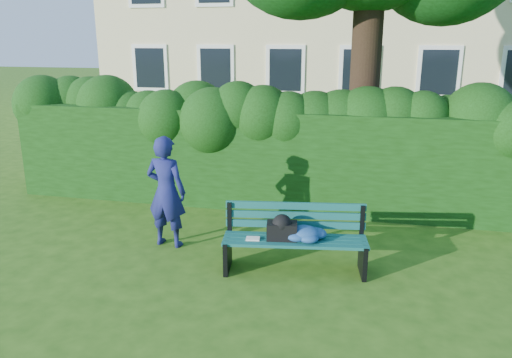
# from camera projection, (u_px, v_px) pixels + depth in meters

# --- Properties ---
(ground) EXTENTS (80.00, 80.00, 0.00)m
(ground) POSITION_uv_depth(u_px,v_px,m) (247.00, 252.00, 7.36)
(ground) COLOR #2C5513
(ground) RESTS_ON ground
(hedge) EXTENTS (10.00, 1.00, 1.80)m
(hedge) POSITION_uv_depth(u_px,v_px,m) (276.00, 158.00, 9.18)
(hedge) COLOR black
(hedge) RESTS_ON ground
(park_bench) EXTENTS (1.97, 0.84, 0.89)m
(park_bench) POSITION_uv_depth(u_px,v_px,m) (295.00, 236.00, 6.65)
(park_bench) COLOR #10514C
(park_bench) RESTS_ON ground
(man_reading) EXTENTS (0.65, 0.46, 1.69)m
(man_reading) POSITION_uv_depth(u_px,v_px,m) (166.00, 192.00, 7.39)
(man_reading) COLOR navy
(man_reading) RESTS_ON ground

